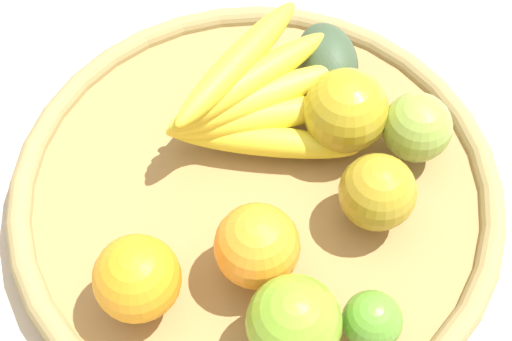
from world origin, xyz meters
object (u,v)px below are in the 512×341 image
(apple_2, at_px, (294,322))
(lime_0, at_px, (372,320))
(apple_3, at_px, (378,192))
(avocado, at_px, (327,61))
(banana_bunch, at_px, (254,100))
(orange_0, at_px, (257,246))
(apple_1, at_px, (346,111))
(orange_1, at_px, (137,279))
(apple_0, at_px, (417,127))

(apple_2, bearing_deg, lime_0, -105.17)
(apple_3, bearing_deg, avocado, -8.65)
(banana_bunch, xyz_separation_m, lime_0, (-0.23, -0.01, -0.02))
(avocado, height_order, orange_0, orange_0)
(orange_0, relative_size, apple_1, 0.92)
(lime_0, height_order, orange_1, orange_1)
(apple_0, height_order, apple_3, apple_3)
(banana_bunch, height_order, apple_2, banana_bunch)
(banana_bunch, distance_m, lime_0, 0.23)
(banana_bunch, relative_size, apple_1, 2.34)
(orange_0, height_order, apple_1, apple_1)
(avocado, relative_size, apple_1, 1.08)
(lime_0, distance_m, orange_0, 0.11)
(apple_0, xyz_separation_m, apple_1, (0.04, 0.06, 0.01))
(lime_0, bearing_deg, avocado, -16.77)
(lime_0, bearing_deg, apple_2, 74.83)
(banana_bunch, xyz_separation_m, apple_2, (-0.22, 0.05, -0.00))
(apple_3, relative_size, orange_0, 0.94)
(avocado, bearing_deg, orange_0, 139.95)
(orange_1, height_order, orange_0, same)
(orange_1, xyz_separation_m, apple_2, (-0.08, -0.10, 0.00))
(banana_bunch, height_order, orange_1, banana_bunch)
(avocado, height_order, apple_3, apple_3)
(banana_bunch, distance_m, orange_0, 0.15)
(orange_1, distance_m, apple_1, 0.25)
(banana_bunch, bearing_deg, apple_1, -119.41)
(orange_0, distance_m, apple_2, 0.07)
(banana_bunch, distance_m, apple_1, 0.09)
(banana_bunch, distance_m, apple_2, 0.22)
(banana_bunch, height_order, avocado, banana_bunch)
(orange_0, bearing_deg, apple_2, -178.69)
(apple_0, xyz_separation_m, apple_2, (-0.14, 0.18, 0.01))
(avocado, height_order, apple_2, apple_2)
(apple_0, relative_size, orange_1, 0.90)
(apple_3, distance_m, apple_2, 0.14)
(banana_bunch, bearing_deg, apple_2, 166.52)
(lime_0, relative_size, orange_0, 0.68)
(apple_3, distance_m, orange_0, 0.12)
(avocado, distance_m, lime_0, 0.27)
(apple_1, bearing_deg, avocado, -11.13)
(apple_0, height_order, apple_2, apple_2)
(orange_1, height_order, apple_2, apple_2)
(apple_1, bearing_deg, banana_bunch, 60.59)
(apple_3, xyz_separation_m, apple_1, (0.09, -0.01, 0.01))
(apple_0, distance_m, orange_0, 0.19)
(apple_3, relative_size, apple_1, 0.87)
(apple_0, relative_size, apple_1, 0.82)
(apple_0, bearing_deg, orange_0, 108.55)
(lime_0, distance_m, apple_2, 0.07)
(apple_2, bearing_deg, banana_bunch, -13.48)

